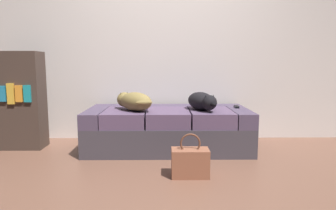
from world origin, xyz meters
TOP-DOWN VIEW (x-y plane):
  - ground_plane at (0.00, 0.00)m, footprint 10.00×10.00m
  - back_wall at (0.00, 1.53)m, footprint 6.40×0.10m
  - couch at (0.00, 0.98)m, footprint 1.80×0.85m
  - dog_tan at (-0.37, 0.87)m, footprint 0.49×0.50m
  - dog_dark at (0.37, 0.89)m, footprint 0.37×0.55m
  - tv_remote at (0.80, 1.07)m, footprint 0.06×0.15m
  - handbag at (0.18, 0.11)m, footprint 0.32×0.18m
  - bookshelf at (-1.71, 1.04)m, footprint 0.56×0.30m

SIDE VIEW (x-z plane):
  - ground_plane at x=0.00m, z-range 0.00..0.00m
  - handbag at x=0.18m, z-range -0.06..0.31m
  - couch at x=0.00m, z-range 0.00..0.46m
  - tv_remote at x=0.80m, z-range 0.46..0.48m
  - bookshelf at x=-1.71m, z-range 0.00..1.10m
  - dog_dark at x=0.37m, z-range 0.46..0.65m
  - dog_tan at x=-0.37m, z-range 0.46..0.66m
  - back_wall at x=0.00m, z-range 0.00..2.80m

